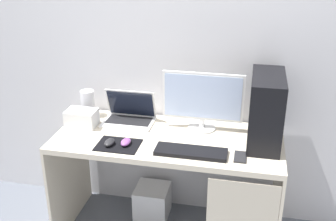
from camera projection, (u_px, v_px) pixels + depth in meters
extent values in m
cube|color=silver|center=(179.00, 38.00, 2.70)|extent=(4.00, 0.04, 2.60)
cube|color=beige|center=(168.00, 139.00, 2.59)|extent=(1.43, 0.64, 0.03)
cube|color=beige|center=(70.00, 177.00, 2.88)|extent=(0.02, 0.64, 0.72)
cube|color=beige|center=(276.00, 202.00, 2.61)|extent=(0.02, 0.64, 0.72)
cube|color=black|center=(266.00, 110.00, 2.45)|extent=(0.19, 0.44, 0.43)
cylinder|color=white|center=(202.00, 128.00, 2.69)|extent=(0.18, 0.18, 0.01)
cylinder|color=white|center=(202.00, 123.00, 2.68)|extent=(0.04, 0.04, 0.06)
cube|color=white|center=(203.00, 97.00, 2.60)|extent=(0.52, 0.02, 0.31)
cube|color=#B2C6EA|center=(203.00, 97.00, 2.59)|extent=(0.49, 0.00, 0.28)
cube|color=white|center=(128.00, 122.00, 2.77)|extent=(0.34, 0.23, 0.01)
cube|color=black|center=(129.00, 120.00, 2.78)|extent=(0.30, 0.15, 0.00)
cube|color=white|center=(131.00, 103.00, 2.80)|extent=(0.34, 0.08, 0.21)
cube|color=black|center=(131.00, 104.00, 2.79)|extent=(0.32, 0.07, 0.19)
cylinder|color=silver|center=(88.00, 103.00, 2.85)|extent=(0.09, 0.09, 0.19)
cube|color=white|center=(82.00, 118.00, 2.72)|extent=(0.20, 0.14, 0.11)
cube|color=black|center=(191.00, 152.00, 2.38)|extent=(0.42, 0.14, 0.02)
cube|color=black|center=(118.00, 145.00, 2.48)|extent=(0.26, 0.20, 0.00)
ellipsoid|color=#8C4C99|center=(126.00, 142.00, 2.47)|extent=(0.06, 0.10, 0.03)
ellipsoid|color=#232326|center=(109.00, 142.00, 2.47)|extent=(0.06, 0.10, 0.03)
cube|color=#232326|center=(240.00, 157.00, 2.34)|extent=(0.07, 0.13, 0.01)
cube|color=white|center=(152.00, 202.00, 3.01)|extent=(0.24, 0.24, 0.24)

